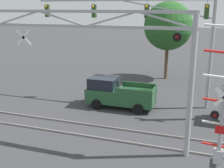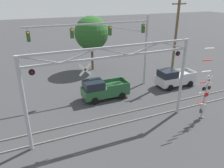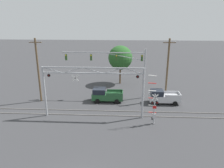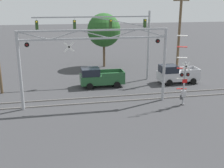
% 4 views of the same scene
% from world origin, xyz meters
% --- Properties ---
extents(rail_track_near, '(80.00, 0.08, 0.10)m').
position_xyz_m(rail_track_near, '(0.00, 13.02, 0.05)').
color(rail_track_near, gray).
rests_on(rail_track_near, ground_plane).
extents(rail_track_far, '(80.00, 0.08, 0.10)m').
position_xyz_m(rail_track_far, '(0.00, 14.45, 0.05)').
color(rail_track_far, gray).
rests_on(rail_track_far, ground_plane).
extents(crossing_gantry, '(12.72, 0.28, 6.62)m').
position_xyz_m(crossing_gantry, '(-0.01, 12.73, 4.52)').
color(crossing_gantry, '#9EA0A5').
rests_on(crossing_gantry, ground_plane).
extents(crossing_signal_mast, '(1.38, 0.35, 6.18)m').
position_xyz_m(crossing_signal_mast, '(7.47, 11.16, 2.07)').
color(crossing_signal_mast, '#9EA0A5').
rests_on(crossing_signal_mast, ground_plane).
extents(traffic_signal_span, '(12.73, 0.39, 7.81)m').
position_xyz_m(traffic_signal_span, '(3.55, 19.81, 5.55)').
color(traffic_signal_span, '#9EA0A5').
rests_on(traffic_signal_span, ground_plane).
extents(pickup_truck_lead, '(4.68, 2.13, 2.04)m').
position_xyz_m(pickup_truck_lead, '(1.16, 18.09, 0.99)').
color(pickup_truck_lead, '#23512D').
rests_on(pickup_truck_lead, ground_plane).
extents(pickup_truck_following, '(4.49, 2.13, 2.04)m').
position_xyz_m(pickup_truck_following, '(9.74, 17.79, 0.99)').
color(pickup_truck_following, '#B7B7BC').
rests_on(pickup_truck_following, ground_plane).
extents(utility_pole_right, '(1.80, 0.28, 9.48)m').
position_xyz_m(utility_pole_right, '(10.30, 18.97, 4.89)').
color(utility_pole_right, brown).
rests_on(utility_pole_right, ground_plane).
extents(background_tree_beyond_span, '(4.50, 4.50, 7.28)m').
position_xyz_m(background_tree_beyond_span, '(3.16, 27.21, 5.02)').
color(background_tree_beyond_span, brown).
rests_on(background_tree_beyond_span, ground_plane).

